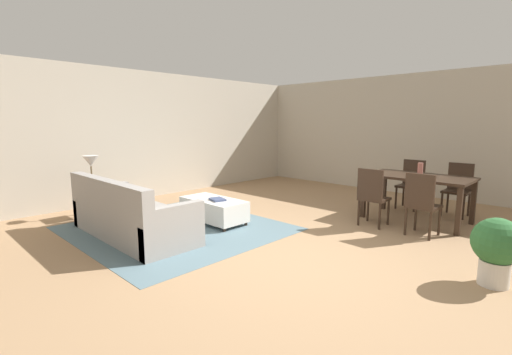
{
  "coord_description": "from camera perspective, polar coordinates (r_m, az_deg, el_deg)",
  "views": [
    {
      "loc": [
        2.57,
        -3.21,
        1.62
      ],
      "look_at": [
        -1.16,
        0.62,
        0.79
      ],
      "focal_mm": 24.83,
      "sensor_mm": 36.0,
      "label": 1
    }
  ],
  "objects": [
    {
      "name": "area_rug",
      "position": [
        5.68,
        -12.69,
        -7.93
      ],
      "size": [
        3.0,
        2.8,
        0.01
      ],
      "primitive_type": "cube",
      "color": "slate",
      "rests_on": "ground_plane"
    },
    {
      "name": "ground_plane",
      "position": [
        4.42,
        5.27,
        -12.71
      ],
      "size": [
        10.8,
        10.8,
        0.0
      ],
      "primitive_type": "plane",
      "color": "#9E7A56"
    },
    {
      "name": "vase_centerpiece",
      "position": [
        6.4,
        24.94,
        1.22
      ],
      "size": [
        0.08,
        0.08,
        0.21
      ],
      "primitive_type": "cylinder",
      "color": "#B26659",
      "rests_on": "dining_table"
    },
    {
      "name": "table_lamp",
      "position": [
        6.59,
        -25.08,
        2.22
      ],
      "size": [
        0.26,
        0.26,
        0.53
      ],
      "color": "brown",
      "rests_on": "side_table"
    },
    {
      "name": "potted_plant",
      "position": [
        4.3,
        34.27,
        -9.18
      ],
      "size": [
        0.47,
        0.47,
        0.69
      ],
      "color": "beige",
      "rests_on": "ground_plane"
    },
    {
      "name": "side_table",
      "position": [
        6.67,
        -24.79,
        -2.25
      ],
      "size": [
        0.4,
        0.4,
        0.55
      ],
      "color": "brown",
      "rests_on": "ground_plane"
    },
    {
      "name": "ottoman_table",
      "position": [
        5.86,
        -6.84,
        -5.03
      ],
      "size": [
        1.15,
        0.55,
        0.39
      ],
      "color": "silver",
      "rests_on": "ground_plane"
    },
    {
      "name": "dining_chair_near_left",
      "position": [
        5.81,
        18.22,
        -2.53
      ],
      "size": [
        0.41,
        0.41,
        0.92
      ],
      "color": "#332319",
      "rests_on": "ground_plane"
    },
    {
      "name": "dining_chair_far_right",
      "position": [
        7.13,
        29.79,
        -1.22
      ],
      "size": [
        0.4,
        0.4,
        0.92
      ],
      "color": "#332319",
      "rests_on": "ground_plane"
    },
    {
      "name": "book_on_ottoman",
      "position": [
        5.71,
        -6.23,
        -3.53
      ],
      "size": [
        0.3,
        0.26,
        0.03
      ],
      "primitive_type": "cube",
      "rotation": [
        0.0,
        0.0,
        -0.27
      ],
      "color": "#3F4C72",
      "rests_on": "ottoman_table"
    },
    {
      "name": "dining_table",
      "position": [
        6.4,
        24.6,
        -0.54
      ],
      "size": [
        1.6,
        0.92,
        0.76
      ],
      "color": "#332319",
      "rests_on": "ground_plane"
    },
    {
      "name": "couch",
      "position": [
        5.4,
        -19.67,
        -5.95
      ],
      "size": [
        2.23,
        0.87,
        0.86
      ],
      "color": "gray",
      "rests_on": "ground_plane"
    },
    {
      "name": "dining_chair_near_right",
      "position": [
        5.55,
        25.12,
        -3.46
      ],
      "size": [
        0.42,
        0.42,
        0.92
      ],
      "color": "#332319",
      "rests_on": "ground_plane"
    },
    {
      "name": "dining_chair_far_left",
      "position": [
        7.34,
        23.75,
        -0.55
      ],
      "size": [
        0.4,
        0.4,
        0.92
      ],
      "color": "#332319",
      "rests_on": "ground_plane"
    },
    {
      "name": "wall_left",
      "position": [
        7.99,
        -18.24,
        6.46
      ],
      "size": [
        0.12,
        11.0,
        2.7
      ],
      "primitive_type": "cube",
      "color": "#BCB2A0",
      "rests_on": "ground_plane"
    },
    {
      "name": "wall_back",
      "position": [
        8.61,
        26.94,
        6.09
      ],
      "size": [
        9.0,
        0.12,
        2.7
      ],
      "primitive_type": "cube",
      "color": "#BCB2A0",
      "rests_on": "ground_plane"
    }
  ]
}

